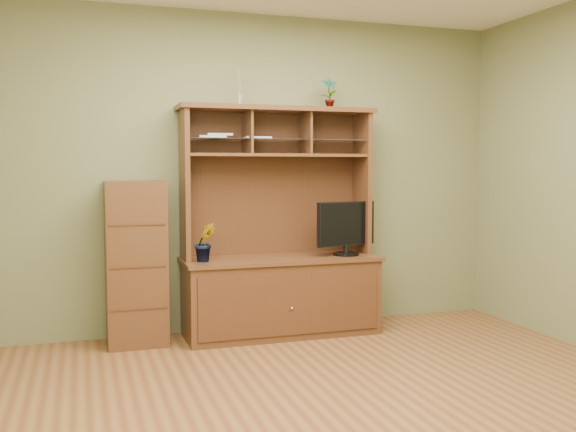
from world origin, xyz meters
name	(u,v)px	position (x,y,z in m)	size (l,w,h in m)	color
room	(346,176)	(0.00, 0.00, 1.35)	(4.54, 4.04, 2.74)	brown
media_hutch	(280,272)	(0.15, 1.73, 0.52)	(1.66, 0.61, 1.90)	#422612
monitor	(346,227)	(0.71, 1.65, 0.89)	(0.57, 0.22, 0.46)	black
orchid_plant	(205,242)	(-0.50, 1.65, 0.80)	(0.17, 0.14, 0.31)	#23541C
top_plant	(329,93)	(0.62, 1.80, 2.03)	(0.14, 0.10, 0.27)	#296724
reed_diffuser	(239,91)	(-0.17, 1.81, 2.02)	(0.06, 0.06, 0.31)	silver
magazines	(229,137)	(-0.26, 1.80, 1.65)	(0.61, 0.19, 0.04)	#B8B8BD
side_cabinet	(136,263)	(-1.03, 1.77, 0.65)	(0.46, 0.42, 1.29)	#422612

